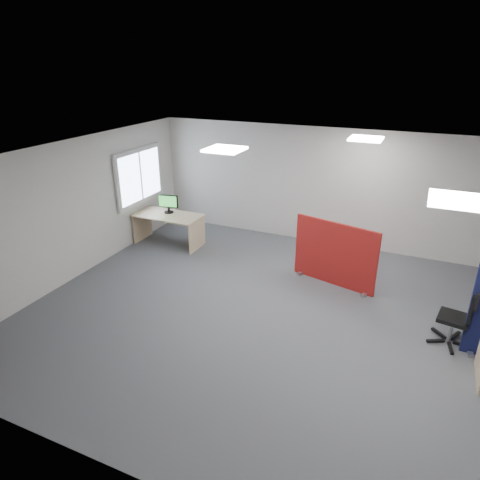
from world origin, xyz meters
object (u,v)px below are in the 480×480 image
(second_desk, at_px, (169,221))
(red_divider, at_px, (335,255))
(monitor_second, at_px, (168,203))
(office_chair, at_px, (463,313))

(second_desk, bearing_deg, red_divider, -6.01)
(monitor_second, distance_m, office_chair, 6.45)
(office_chair, bearing_deg, second_desk, 175.33)
(monitor_second, bearing_deg, second_desk, -69.89)
(red_divider, relative_size, second_desk, 1.05)
(red_divider, height_order, office_chair, red_divider)
(red_divider, distance_m, second_desk, 3.99)
(red_divider, bearing_deg, office_chair, -13.99)
(red_divider, xyz_separation_m, monitor_second, (-4.03, 0.52, 0.34))
(monitor_second, bearing_deg, office_chair, -26.76)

